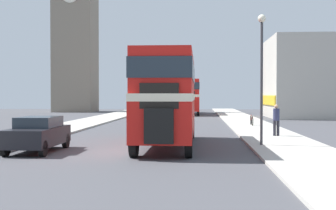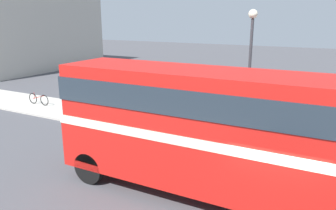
{
  "view_description": "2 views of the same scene",
  "coord_description": "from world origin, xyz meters",
  "px_view_note": "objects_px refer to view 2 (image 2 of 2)",
  "views": [
    {
      "loc": [
        2.73,
        -19.13,
        2.35
      ],
      "look_at": [
        1.31,
        2.39,
        1.9
      ],
      "focal_mm": 50.0,
      "sensor_mm": 36.0,
      "label": 1
    },
    {
      "loc": [
        -7.75,
        -1.1,
        5.7
      ],
      "look_at": [
        1.31,
        3.66,
        2.93
      ],
      "focal_mm": 35.0,
      "sensor_mm": 36.0,
      "label": 2
    }
  ],
  "objects_px": {
    "double_decker_bus": "(205,124)",
    "street_lamp": "(250,61)",
    "bicycle_on_pavement": "(39,99)",
    "pedestrian_walking": "(163,106)"
  },
  "relations": [
    {
      "from": "double_decker_bus",
      "to": "street_lamp",
      "type": "bearing_deg",
      "value": -3.39
    },
    {
      "from": "street_lamp",
      "to": "double_decker_bus",
      "type": "bearing_deg",
      "value": 176.61
    },
    {
      "from": "bicycle_on_pavement",
      "to": "street_lamp",
      "type": "relative_size",
      "value": 0.3
    },
    {
      "from": "double_decker_bus",
      "to": "street_lamp",
      "type": "xyz_separation_m",
      "value": [
        4.24,
        -0.25,
        1.47
      ]
    },
    {
      "from": "pedestrian_walking",
      "to": "street_lamp",
      "type": "distance_m",
      "value": 5.77
    },
    {
      "from": "pedestrian_walking",
      "to": "bicycle_on_pavement",
      "type": "xyz_separation_m",
      "value": [
        -0.32,
        9.12,
        -0.62
      ]
    },
    {
      "from": "street_lamp",
      "to": "pedestrian_walking",
      "type": "bearing_deg",
      "value": 73.22
    },
    {
      "from": "pedestrian_walking",
      "to": "street_lamp",
      "type": "bearing_deg",
      "value": -106.78
    },
    {
      "from": "bicycle_on_pavement",
      "to": "street_lamp",
      "type": "distance_m",
      "value": 14.39
    },
    {
      "from": "pedestrian_walking",
      "to": "bicycle_on_pavement",
      "type": "distance_m",
      "value": 9.15
    }
  ]
}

